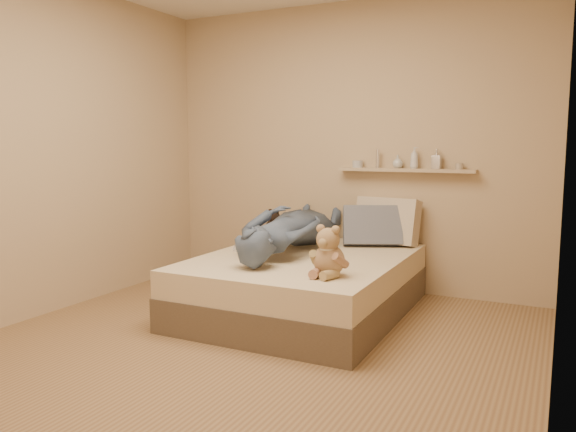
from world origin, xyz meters
The scene contains 10 objects.
room centered at (0.00, 0.00, 1.30)m, with size 3.80×3.80×3.80m.
bed centered at (0.00, 0.93, 0.22)m, with size 1.50×1.90×0.45m.
game_console centered at (-0.19, 0.35, 0.60)m, with size 0.17×0.08×0.06m.
teddy_bear centered at (0.43, 0.38, 0.59)m, with size 0.29×0.28×0.35m.
dark_plush centered at (-0.63, 1.63, 0.57)m, with size 0.18×0.18×0.27m.
pillow_cream centered at (0.42, 1.76, 0.65)m, with size 0.55×0.16×0.40m, color #C2B299.
pillow_grey centered at (0.33, 1.62, 0.62)m, with size 0.50×0.14×0.34m, color slate.
person centered at (-0.19, 1.04, 0.64)m, with size 0.59×1.62×0.39m, color #45526D.
wall_shelf centered at (0.55, 1.84, 1.10)m, with size 1.20×0.12×0.03m, color tan.
shelf_bottles centered at (0.57, 1.84, 1.18)m, with size 0.97×0.12×0.18m.
Camera 1 is at (1.81, -3.00, 1.32)m, focal length 35.00 mm.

